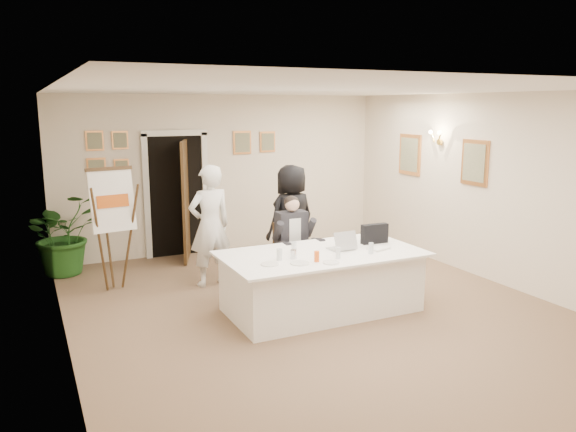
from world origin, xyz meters
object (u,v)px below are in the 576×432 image
at_px(standing_woman, 292,218).
at_px(potted_palm, 63,234).
at_px(conference_table, 322,281).
at_px(seated_man, 293,243).
at_px(laptop_bag, 375,234).
at_px(steel_jug, 293,254).
at_px(laptop, 341,239).
at_px(oj_glass, 317,256).
at_px(paper_stack, 378,248).
at_px(flip_chart, 112,236).
at_px(standing_man, 210,226).

bearing_deg(standing_woman, potted_palm, -33.65).
bearing_deg(standing_woman, conference_table, 65.31).
distance_m(seated_man, laptop_bag, 1.18).
height_order(potted_palm, steel_jug, potted_palm).
distance_m(laptop, oj_glass, 0.70).
distance_m(laptop_bag, oj_glass, 1.24).
bearing_deg(seated_man, paper_stack, -69.81).
height_order(standing_woman, oj_glass, standing_woman).
relative_size(conference_table, flip_chart, 1.47).
bearing_deg(flip_chart, seated_man, -24.19).
bearing_deg(paper_stack, potted_palm, 136.94).
height_order(conference_table, seated_man, seated_man).
bearing_deg(laptop_bag, steel_jug, -167.70).
distance_m(standing_woman, laptop, 1.76).
relative_size(laptop, oj_glass, 2.69).
height_order(potted_palm, laptop_bag, potted_palm).
height_order(flip_chart, standing_woman, flip_chart).
bearing_deg(flip_chart, conference_table, -40.92).
relative_size(conference_table, standing_woman, 1.49).
bearing_deg(flip_chart, laptop, -36.84).
bearing_deg(laptop, conference_table, -175.35).
bearing_deg(flip_chart, standing_man, -14.96).
bearing_deg(flip_chart, paper_stack, -35.64).
bearing_deg(paper_stack, standing_man, 133.11).
xyz_separation_m(conference_table, flip_chart, (-2.29, 1.98, 0.41)).
relative_size(standing_man, oj_glass, 13.73).
xyz_separation_m(paper_stack, oj_glass, (-1.00, -0.17, 0.05)).
bearing_deg(laptop_bag, conference_table, -169.81).
xyz_separation_m(flip_chart, potted_palm, (-0.58, 1.19, -0.16)).
xyz_separation_m(standing_woman, steel_jug, (-0.90, -1.90, -0.02)).
bearing_deg(seated_man, laptop_bag, -55.69).
bearing_deg(laptop_bag, laptop, -169.64).
bearing_deg(laptop_bag, seated_man, 138.04).
bearing_deg(laptop, potted_palm, 132.31).
bearing_deg(laptop, standing_man, 125.60).
bearing_deg(standing_man, paper_stack, 125.46).
relative_size(standing_woman, laptop_bag, 4.51).
height_order(oj_glass, steel_jug, oj_glass).
distance_m(flip_chart, steel_jug, 2.78).
height_order(seated_man, potted_palm, seated_man).
height_order(conference_table, steel_jug, steel_jug).
bearing_deg(oj_glass, standing_woman, 71.78).
xyz_separation_m(seated_man, flip_chart, (-2.33, 1.05, 0.12)).
height_order(laptop, laptop_bag, laptop).
xyz_separation_m(standing_man, laptop, (1.26, -1.59, 0.02)).
distance_m(conference_table, flip_chart, 3.05).
bearing_deg(seated_man, oj_glass, -115.05).
distance_m(standing_man, steel_jug, 1.81).
bearing_deg(oj_glass, paper_stack, 9.62).
relative_size(seated_man, laptop, 3.94).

